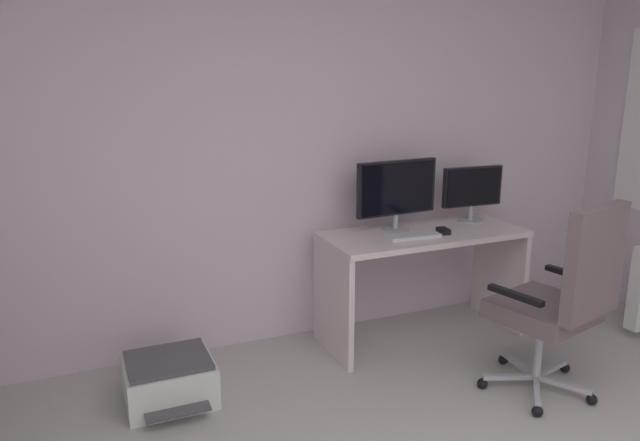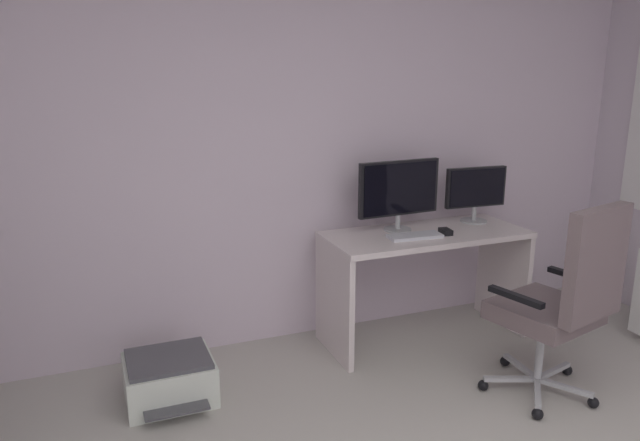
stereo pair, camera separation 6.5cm
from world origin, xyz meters
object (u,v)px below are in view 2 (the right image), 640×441
desk (425,262)px  printer (169,378)px  computer_mouse (446,232)px  office_chair (564,297)px  monitor_main (399,190)px  monitor_secondary (476,190)px  keyboard (415,236)px

desk → printer: desk is taller
computer_mouse → office_chair: 0.89m
monitor_main → printer: (-1.54, -0.26, -0.88)m
computer_mouse → monitor_main: bearing=149.4°
monitor_secondary → office_chair: 1.12m
monitor_secondary → computer_mouse: bearing=-151.5°
monitor_main → computer_mouse: bearing=-38.7°
monitor_main → monitor_secondary: bearing=0.0°
monitor_main → office_chair: 1.20m
desk → monitor_main: size_ratio=2.29×
desk → computer_mouse: computer_mouse is taller
desk → computer_mouse: 0.25m
computer_mouse → keyboard: bearing=-172.5°
computer_mouse → printer: 1.88m
monitor_secondary → keyboard: (-0.58, -0.19, -0.21)m
keyboard → office_chair: office_chair is taller
keyboard → computer_mouse: bearing=3.4°
monitor_main → office_chair: size_ratio=0.52×
monitor_secondary → computer_mouse: 0.45m
monitor_secondary → office_chair: bearing=-99.5°
monitor_secondary → computer_mouse: monitor_secondary is taller
desk → printer: (-1.69, -0.16, -0.41)m
keyboard → office_chair: (0.40, -0.86, -0.15)m
monitor_main → computer_mouse: (0.24, -0.19, -0.25)m
keyboard → computer_mouse: computer_mouse is taller
monitor_secondary → keyboard: 0.64m
desk → monitor_secondary: monitor_secondary is taller
keyboard → office_chair: 0.96m
monitor_secondary → computer_mouse: (-0.35, -0.19, -0.21)m
monitor_main → printer: bearing=-170.3°
monitor_main → printer: monitor_main is taller
office_chair → printer: (-1.95, 0.78, -0.47)m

